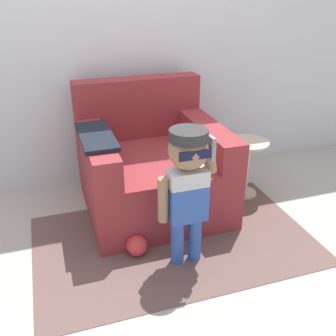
{
  "coord_description": "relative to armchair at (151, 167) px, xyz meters",
  "views": [
    {
      "loc": [
        -0.51,
        -2.4,
        1.59
      ],
      "look_at": [
        0.2,
        -0.23,
        0.48
      ],
      "focal_mm": 42.0,
      "sensor_mm": 36.0,
      "label": 1
    }
  ],
  "objects": [
    {
      "name": "toy_ball",
      "position": [
        -0.26,
        -0.58,
        -0.25
      ],
      "size": [
        0.13,
        0.13,
        0.13
      ],
      "color": "#D13838",
      "rests_on": "ground_plane"
    },
    {
      "name": "side_table",
      "position": [
        0.75,
        -0.09,
        -0.03
      ],
      "size": [
        0.33,
        0.33,
        0.46
      ],
      "color": "beige",
      "rests_on": "ground_plane"
    },
    {
      "name": "person_child",
      "position": [
        0.01,
        -0.73,
        0.26
      ],
      "size": [
        0.35,
        0.27,
        0.87
      ],
      "color": "#3356AD",
      "rests_on": "ground_plane"
    },
    {
      "name": "ground_plane",
      "position": [
        -0.2,
        -0.16,
        -0.32
      ],
      "size": [
        10.0,
        10.0,
        0.0
      ],
      "primitive_type": "plane",
      "color": "#ADA89E"
    },
    {
      "name": "wall_back",
      "position": [
        -0.2,
        0.57,
        0.98
      ],
      "size": [
        10.0,
        0.05,
        2.6
      ],
      "color": "silver",
      "rests_on": "ground_plane"
    },
    {
      "name": "armchair",
      "position": [
        0.0,
        0.0,
        0.0
      ],
      "size": [
        1.01,
        1.0,
        0.91
      ],
      "color": "maroon",
      "rests_on": "ground_plane"
    },
    {
      "name": "rug",
      "position": [
        0.01,
        -0.51,
        -0.31
      ],
      "size": [
        1.82,
        1.14,
        0.01
      ],
      "color": "brown",
      "rests_on": "ground_plane"
    }
  ]
}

